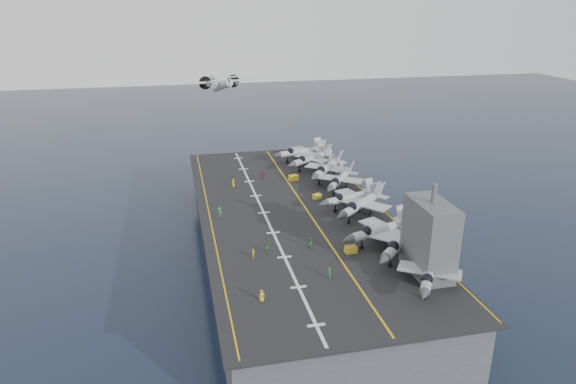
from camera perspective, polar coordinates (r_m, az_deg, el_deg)
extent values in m
plane|color=#142135|center=(110.92, 0.46, -7.01)|extent=(500.00, 500.00, 0.00)
cube|color=#56595E|center=(108.71, 0.46, -4.67)|extent=(36.00, 90.00, 10.00)
cube|color=black|center=(106.61, 0.47, -2.14)|extent=(38.00, 92.00, 0.40)
cube|color=gold|center=(107.20, 2.03, -1.90)|extent=(0.35, 90.00, 0.02)
cube|color=silver|center=(105.43, -2.71, -2.30)|extent=(0.50, 90.00, 0.02)
cube|color=gold|center=(104.28, -8.68, -2.79)|extent=(0.25, 90.00, 0.02)
cube|color=gold|center=(111.89, 9.74, -1.21)|extent=(0.25, 90.00, 0.02)
imported|color=yellow|center=(75.48, -2.93, -11.42)|extent=(1.14, 0.81, 1.81)
imported|color=yellow|center=(87.25, -3.87, -6.82)|extent=(1.00, 1.17, 1.65)
imported|color=#2A7F31|center=(88.99, -2.35, -6.17)|extent=(1.05, 1.25, 1.78)
imported|color=green|center=(104.07, -7.63, -2.21)|extent=(1.30, 1.42, 1.97)
imported|color=red|center=(125.01, -2.87, 1.88)|extent=(1.37, 1.08, 2.02)
imported|color=yellow|center=(120.32, -6.10, 0.99)|extent=(0.98, 1.26, 1.85)
imported|color=#308F47|center=(81.35, 4.64, -8.92)|extent=(0.85, 1.18, 1.84)
imported|color=#268C33|center=(90.38, 2.50, -5.69)|extent=(1.16, 1.36, 1.92)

